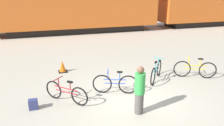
% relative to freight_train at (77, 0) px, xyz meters
% --- Properties ---
extents(ground_plane, '(80.00, 80.00, 0.00)m').
position_rel_freight_train_xyz_m(ground_plane, '(-0.00, -12.66, -2.76)').
color(ground_plane, '#B2A893').
extents(freight_train, '(43.22, 2.89, 5.26)m').
position_rel_freight_train_xyz_m(freight_train, '(0.00, 0.00, 0.00)').
color(freight_train, black).
rests_on(freight_train, ground_plane).
extents(rail_near, '(55.22, 0.07, 0.01)m').
position_rel_freight_train_xyz_m(rail_near, '(-0.00, -0.72, -2.76)').
color(rail_near, '#4C4238').
rests_on(rail_near, ground_plane).
extents(rail_far, '(55.22, 0.07, 0.01)m').
position_rel_freight_train_xyz_m(rail_far, '(-0.00, 0.72, -2.76)').
color(rail_far, '#4C4238').
rests_on(rail_far, ground_plane).
extents(bicycle_yellow, '(1.63, 0.84, 0.91)m').
position_rel_freight_train_xyz_m(bicycle_yellow, '(3.29, -11.67, -2.38)').
color(bicycle_yellow, black).
rests_on(bicycle_yellow, ground_plane).
extents(bicycle_maroon, '(1.30, 1.25, 0.83)m').
position_rel_freight_train_xyz_m(bicycle_maroon, '(-2.25, -12.25, -2.41)').
color(bicycle_maroon, black).
rests_on(bicycle_maroon, ground_plane).
extents(bicycle_teal, '(1.23, 1.42, 0.91)m').
position_rel_freight_train_xyz_m(bicycle_teal, '(1.57, -11.43, -2.38)').
color(bicycle_teal, black).
rests_on(bicycle_teal, ground_plane).
extents(bicycle_blue, '(1.59, 0.63, 0.90)m').
position_rel_freight_train_xyz_m(bicycle_blue, '(-0.46, -12.11, -2.38)').
color(bicycle_blue, black).
rests_on(bicycle_blue, ground_plane).
extents(person_in_green, '(0.32, 0.32, 1.56)m').
position_rel_freight_train_xyz_m(person_in_green, '(-0.16, -13.61, -1.98)').
color(person_in_green, '#514C47').
rests_on(person_in_green, ground_plane).
extents(backpack, '(0.28, 0.20, 0.34)m').
position_rel_freight_train_xyz_m(backpack, '(-3.32, -12.43, -2.59)').
color(backpack, navy).
rests_on(backpack, ground_plane).
extents(traffic_cone, '(0.40, 0.40, 0.55)m').
position_rel_freight_train_xyz_m(traffic_cone, '(-2.15, -9.33, -2.51)').
color(traffic_cone, black).
rests_on(traffic_cone, ground_plane).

